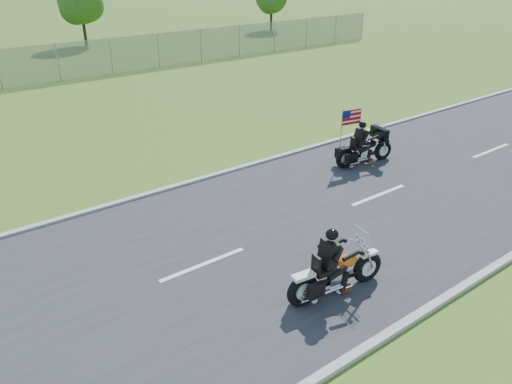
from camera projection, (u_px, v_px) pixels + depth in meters
ground at (272, 239)px, 12.48m from camera, size 420.00×420.00×0.00m
road at (272, 238)px, 12.47m from camera, size 120.00×8.00×0.04m
curb_north at (190, 182)px, 15.38m from camera, size 120.00×0.18×0.12m
curb_south at (403, 325)px, 9.54m from camera, size 120.00×0.18×0.12m
tree_fence_near at (81, 4)px, 36.08m from camera, size 3.52×3.28×4.75m
motorcycle_lead at (335, 273)px, 10.27m from camera, size 2.40×0.77×1.62m
motorcycle_follow at (364, 150)px, 16.58m from camera, size 2.26×0.88×1.89m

